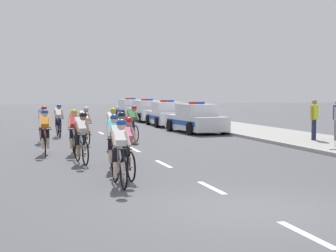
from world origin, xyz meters
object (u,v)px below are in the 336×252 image
Objects in this scene: cyclist_twelfth at (59,120)px; spectator_closest at (314,117)px; cyclist_seventh at (112,128)px; police_car_furthest at (130,109)px; police_car_second at (167,115)px; cyclist_fourth at (120,137)px; cyclist_eleventh at (132,123)px; cyclist_second at (126,147)px; cyclist_sixth at (74,131)px; cyclist_lead at (119,152)px; cyclist_fifth at (81,137)px; cyclist_tenth at (43,124)px; police_car_third at (147,112)px; cyclist_ninth at (84,125)px; police_car_nearest at (196,119)px; cyclist_third at (114,141)px; cyclist_eighth at (45,131)px.

cyclist_twelfth is 11.55m from spectator_closest.
cyclist_seventh is 0.39× the size of police_car_furthest.
police_car_second is at bearing 41.39° from cyclist_twelfth.
cyclist_fourth is 6.73m from cyclist_eleventh.
police_car_second is at bearing 71.33° from cyclist_second.
cyclist_sixth is 0.39× the size of police_car_second.
spectator_closest reaches higher than cyclist_lead.
cyclist_fifth is 6.89m from cyclist_tenth.
cyclist_fourth and cyclist_sixth have the same top height.
police_car_third is at bearing 74.32° from cyclist_fourth.
cyclist_ninth is 2.25m from cyclist_eleventh.
spectator_closest reaches higher than cyclist_second.
cyclist_eleventh is 10.31m from police_car_second.
cyclist_ninth is 1.00× the size of cyclist_twelfth.
cyclist_fourth is 11.95m from police_car_nearest.
police_car_second is at bearing 71.29° from cyclist_lead.
police_car_nearest reaches higher than cyclist_seventh.
spectator_closest reaches higher than cyclist_sixth.
police_car_second is (7.05, 13.42, -0.11)m from cyclist_sixth.
cyclist_third is at bearing -110.24° from police_car_second.
cyclist_lead is 6.36m from cyclist_sixth.
cyclist_fourth and cyclist_seventh have the same top height.
police_car_third is at bearing 67.76° from cyclist_ninth.
cyclist_lead is 13.59m from cyclist_twelfth.
cyclist_fourth and cyclist_eighth have the same top height.
police_car_third is at bearing 74.04° from cyclist_eleventh.
cyclist_fifth and cyclist_eighth have the same top height.
cyclist_second is 1.00× the size of cyclist_third.
cyclist_ninth is 4.07m from cyclist_twelfth.
police_car_nearest and police_car_furthest have the same top height.
cyclist_second is 5.86m from cyclist_eighth.
cyclist_eighth is 25.43m from police_car_furthest.
police_car_nearest is at bearing 114.34° from spectator_closest.
police_car_second is at bearing 65.45° from cyclist_seventh.
police_car_nearest is at bearing 5.19° from cyclist_twelfth.
cyclist_fifth is at bearing -124.73° from police_car_nearest.
cyclist_ninth is at bearing 89.24° from cyclist_third.
cyclist_tenth is at bearing 105.31° from cyclist_fourth.
cyclist_second and cyclist_third have the same top height.
police_car_nearest reaches higher than cyclist_eighth.
spectator_closest is at bearing -11.31° from cyclist_ninth.
cyclist_fourth is 1.00× the size of cyclist_eleventh.
cyclist_eighth is (-1.63, 5.62, 0.00)m from cyclist_second.
cyclist_eleventh is at bearing 74.41° from cyclist_third.
police_car_third is (6.36, 24.02, -0.11)m from cyclist_second.
cyclist_fifth is (-0.72, 3.05, 0.00)m from cyclist_second.
cyclist_fourth is 3.42m from cyclist_eighth.
cyclist_ninth is (1.69, 2.99, 0.00)m from cyclist_eighth.
cyclist_fifth is 1.00× the size of cyclist_sixth.
cyclist_seventh is 1.00× the size of cyclist_twelfth.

